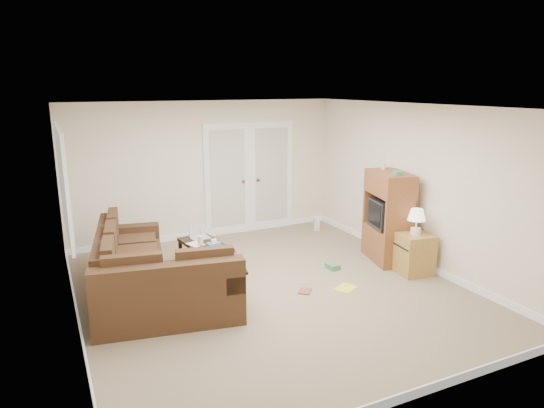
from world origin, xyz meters
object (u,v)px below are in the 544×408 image
coffee_table (205,255)px  tv_armoire (388,216)px  sectional_sofa (146,277)px  side_cabinet (414,250)px

coffee_table → tv_armoire: tv_armoire is taller
sectional_sofa → tv_armoire: size_ratio=1.88×
sectional_sofa → coffee_table: size_ratio=2.75×
sectional_sofa → tv_armoire: 3.84m
sectional_sofa → side_cabinet: size_ratio=2.91×
sectional_sofa → coffee_table: bearing=45.5°
tv_armoire → side_cabinet: bearing=-76.1°
sectional_sofa → tv_armoire: (3.81, -0.15, 0.41)m
coffee_table → tv_armoire: (2.77, -0.90, 0.51)m
side_cabinet → tv_armoire: bearing=98.2°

